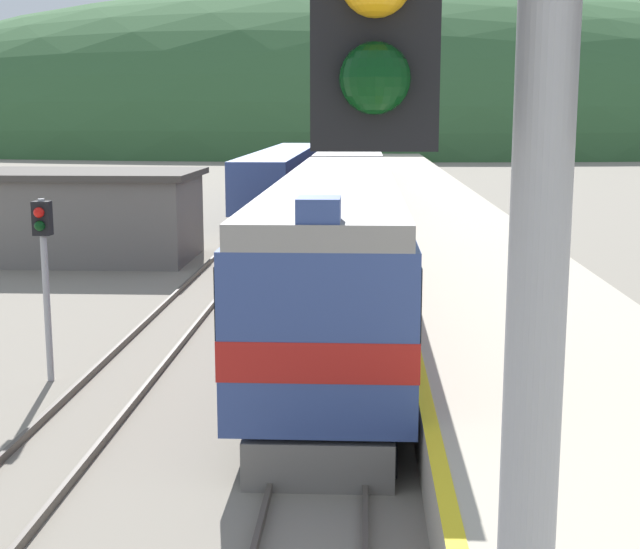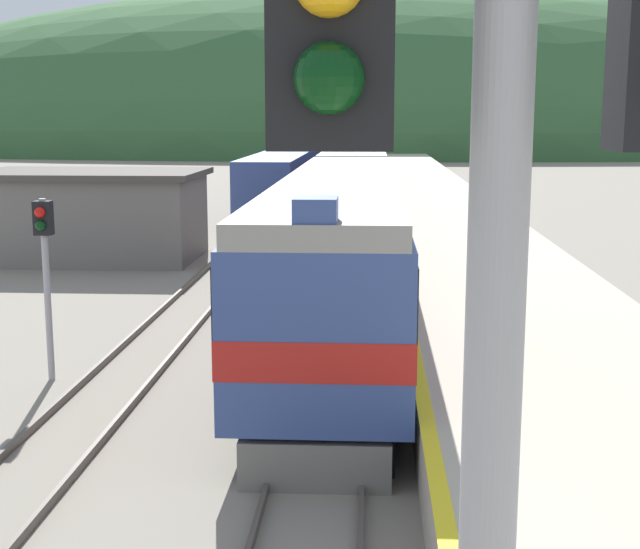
{
  "view_description": "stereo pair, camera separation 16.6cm",
  "coord_description": "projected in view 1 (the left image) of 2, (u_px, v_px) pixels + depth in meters",
  "views": [
    {
      "loc": [
        0.66,
        -0.51,
        5.59
      ],
      "look_at": [
        -0.22,
        17.4,
        2.4
      ],
      "focal_mm": 50.0,
      "sensor_mm": 36.0,
      "label": 1
    },
    {
      "loc": [
        0.82,
        -0.5,
        5.59
      ],
      "look_at": [
        -0.22,
        17.4,
        2.4
      ],
      "focal_mm": 50.0,
      "sensor_mm": 36.0,
      "label": 2
    }
  ],
  "objects": [
    {
      "name": "platform",
      "position": [
        431.0,
        207.0,
        50.37
      ],
      "size": [
        5.84,
        140.0,
        1.07
      ],
      "color": "#B2A893",
      "rests_on": "ground"
    },
    {
      "name": "siding_train",
      "position": [
        284.0,
        176.0,
        57.57
      ],
      "size": [
        2.9,
        30.6,
        3.44
      ],
      "color": "black",
      "rests_on": "ground"
    },
    {
      "name": "signal_mast_main",
      "position": [
        537.0,
        321.0,
        2.97
      ],
      "size": [
        2.2,
        0.42,
        7.5
      ],
      "color": "#9E9EA3",
      "rests_on": "ground"
    },
    {
      "name": "distant_hills",
      "position": [
        360.0,
        149.0,
        152.2
      ],
      "size": [
        195.19,
        87.83,
        53.3
      ],
      "color": "#335B33",
      "rests_on": "ground"
    },
    {
      "name": "carriage_third",
      "position": [
        355.0,
        162.0,
        66.93
      ],
      "size": [
        3.01,
        21.13,
        4.06
      ],
      "color": "black",
      "rests_on": "ground"
    },
    {
      "name": "track_siding",
      "position": [
        299.0,
        187.0,
        70.55
      ],
      "size": [
        1.52,
        180.0,
        0.16
      ],
      "color": "#4C443D",
      "rests_on": "ground"
    },
    {
      "name": "track_main",
      "position": [
        355.0,
        187.0,
        70.33
      ],
      "size": [
        1.52,
        180.0,
        0.16
      ],
      "color": "#4C443D",
      "rests_on": "ground"
    },
    {
      "name": "carriage_second",
      "position": [
        351.0,
        183.0,
        45.29
      ],
      "size": [
        3.01,
        21.13,
        4.06
      ],
      "color": "black",
      "rests_on": "ground"
    },
    {
      "name": "signal_post_siding",
      "position": [
        44.0,
        252.0,
        18.58
      ],
      "size": [
        0.36,
        0.42,
        3.91
      ],
      "color": "#9E9EA3",
      "rests_on": "ground"
    },
    {
      "name": "express_train_lead_car",
      "position": [
        338.0,
        247.0,
        23.26
      ],
      "size": [
        3.02,
        21.43,
        4.42
      ],
      "color": "black",
      "rests_on": "ground"
    },
    {
      "name": "station_shed",
      "position": [
        86.0,
        215.0,
        34.98
      ],
      "size": [
        8.84,
        5.8,
        3.49
      ],
      "color": "slate",
      "rests_on": "ground"
    }
  ]
}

